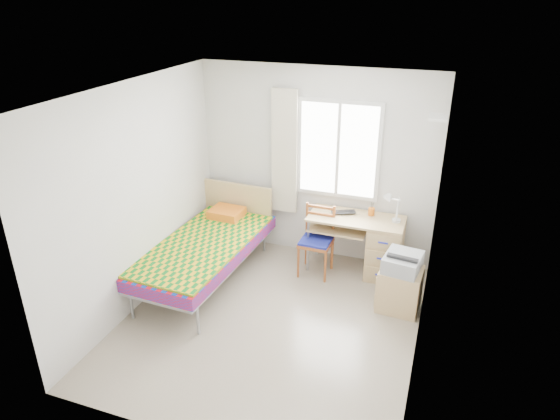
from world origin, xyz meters
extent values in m
plane|color=#BCAD93|center=(0.00, 0.00, 0.00)|extent=(3.50, 3.50, 0.00)
plane|color=white|center=(0.00, 0.00, 2.60)|extent=(3.50, 3.50, 0.00)
plane|color=silver|center=(0.00, 1.75, 1.30)|extent=(3.20, 0.00, 3.20)
plane|color=silver|center=(-1.60, 0.00, 1.30)|extent=(0.00, 3.50, 3.50)
plane|color=silver|center=(1.60, 0.00, 1.30)|extent=(0.00, 3.50, 3.50)
cube|color=white|center=(0.30, 1.73, 1.55)|extent=(1.10, 0.04, 1.30)
cube|color=white|center=(0.30, 1.72, 1.55)|extent=(1.00, 0.02, 1.20)
cube|color=white|center=(0.30, 1.72, 1.55)|extent=(0.04, 0.02, 1.20)
cube|color=beige|center=(-0.42, 1.68, 1.45)|extent=(0.35, 0.05, 1.70)
cube|color=white|center=(1.49, 1.40, 2.15)|extent=(0.20, 0.32, 0.03)
cube|color=#999CA1|center=(-1.09, 0.51, 0.37)|extent=(1.10, 2.24, 0.07)
cube|color=red|center=(-1.09, 0.51, 0.46)|extent=(1.14, 2.26, 0.15)
cube|color=gold|center=(-1.09, 0.49, 0.55)|extent=(1.12, 2.14, 0.03)
cube|color=tan|center=(-1.09, 1.57, 0.66)|extent=(1.05, 0.11, 0.60)
cube|color=orange|center=(-1.14, 1.30, 0.62)|extent=(0.46, 0.40, 0.11)
cylinder|color=#999CA1|center=(-1.51, -0.48, 0.18)|extent=(0.04, 0.04, 0.35)
cylinder|color=#999CA1|center=(-0.66, 1.50, 0.18)|extent=(0.04, 0.04, 0.35)
cube|color=tan|center=(0.65, 1.43, 0.75)|extent=(1.23, 0.56, 0.03)
cube|color=tan|center=(1.05, 1.43, 0.37)|extent=(0.43, 0.54, 0.74)
cube|color=tan|center=(0.42, 1.43, 0.59)|extent=(0.75, 0.52, 0.02)
cylinder|color=#999CA1|center=(0.07, 1.20, 0.37)|extent=(0.03, 0.03, 0.74)
cylinder|color=#999CA1|center=(0.07, 1.66, 0.37)|extent=(0.03, 0.03, 0.74)
cube|color=maroon|center=(0.19, 1.17, 0.45)|extent=(0.41, 0.41, 0.04)
cube|color=navy|center=(0.19, 1.17, 0.48)|extent=(0.39, 0.39, 0.04)
cube|color=maroon|center=(0.19, 1.35, 0.73)|extent=(0.36, 0.04, 0.40)
cylinder|color=maroon|center=(0.01, 0.99, 0.22)|extent=(0.03, 0.03, 0.45)
cylinder|color=maroon|center=(0.37, 1.35, 0.46)|extent=(0.04, 0.04, 0.92)
cube|color=tan|center=(1.33, 0.73, 0.26)|extent=(0.50, 0.46, 0.52)
cube|color=tan|center=(1.09, 0.73, 0.38)|extent=(0.04, 0.38, 0.19)
cube|color=tan|center=(1.09, 0.73, 0.16)|extent=(0.04, 0.38, 0.19)
cube|color=#999CA1|center=(1.33, 0.75, 0.61)|extent=(0.45, 0.50, 0.18)
cube|color=black|center=(1.33, 0.75, 0.70)|extent=(0.36, 0.41, 0.02)
imported|color=black|center=(0.48, 1.46, 0.78)|extent=(0.38, 0.32, 0.03)
cylinder|color=orange|center=(0.81, 1.57, 0.82)|extent=(0.10, 0.10, 0.10)
cylinder|color=white|center=(1.15, 1.48, 0.78)|extent=(0.11, 0.11, 0.03)
cylinder|color=white|center=(1.15, 1.48, 0.94)|extent=(0.02, 0.13, 0.30)
cylinder|color=white|center=(1.13, 1.40, 1.10)|extent=(0.14, 0.26, 0.12)
cone|color=white|center=(1.05, 1.30, 1.13)|extent=(0.16, 0.17, 0.14)
imported|color=gray|center=(0.40, 1.47, 0.59)|extent=(0.19, 0.25, 0.02)
camera|label=1|loc=(1.66, -4.36, 3.49)|focal=32.00mm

